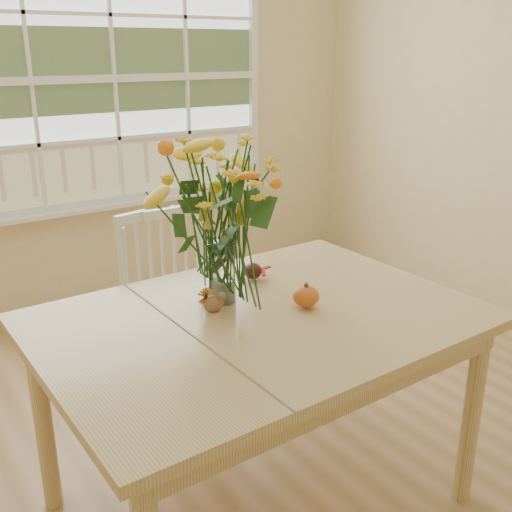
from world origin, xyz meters
TOP-DOWN VIEW (x-y plane):
  - floor at (0.00, 0.00)m, footprint 4.00×4.50m
  - wall_back at (0.00, 2.25)m, footprint 4.00×0.02m
  - window at (0.00, 2.21)m, footprint 2.42×0.12m
  - dining_table at (-0.45, -0.18)m, footprint 1.58×1.14m
  - windsor_chair at (-0.40, 0.65)m, footprint 0.50×0.48m
  - flower_vase at (-0.50, 0.01)m, footprint 0.48×0.48m
  - pumpkin at (-0.27, -0.22)m, footprint 0.10×0.10m
  - turkey_figurine at (-0.58, -0.07)m, footprint 0.08×0.07m
  - dark_gourd at (-0.28, 0.13)m, footprint 0.13×0.10m

SIDE VIEW (x-z plane):
  - floor at x=0.00m, z-range -0.01..0.00m
  - windsor_chair at x=-0.40m, z-range 0.06..1.05m
  - dining_table at x=-0.45m, z-range 0.32..1.16m
  - dark_gourd at x=-0.28m, z-range 0.83..0.90m
  - turkey_figurine at x=-0.58m, z-range 0.82..0.92m
  - pumpkin at x=-0.27m, z-range 0.83..0.91m
  - flower_vase at x=-0.50m, z-range 0.89..1.46m
  - wall_back at x=0.00m, z-range 0.00..2.70m
  - window at x=0.00m, z-range 0.66..2.40m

